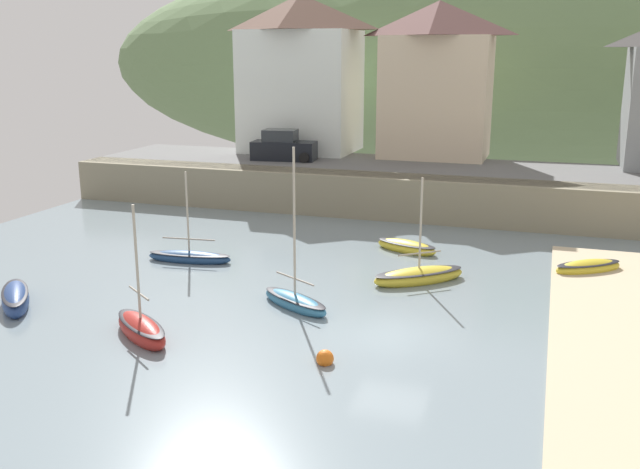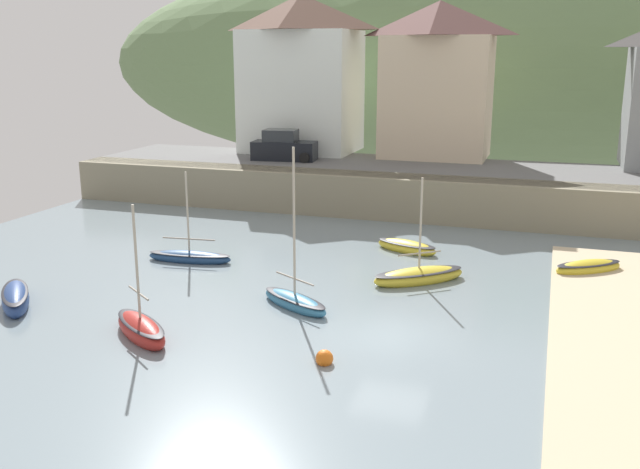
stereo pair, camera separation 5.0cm
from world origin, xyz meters
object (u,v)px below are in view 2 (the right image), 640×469
object	(u,v)px
sailboat_blue_trim	(419,276)
sailboat_white_hull	(588,268)
rowboat_small_beached	(295,300)
mooring_buoy	(324,358)
parked_car_near_slipway	(284,147)
waterfront_building_centre	(437,79)
motorboat_with_cabin	(15,298)
dinghy_open_wooden	(190,257)
fishing_boat_green	(407,247)
waterfront_building_left	(301,73)
sailboat_far_left	(141,329)

from	to	relation	value
sailboat_blue_trim	sailboat_white_hull	distance (m)	7.54
sailboat_blue_trim	rowboat_small_beached	bearing A→B (deg)	-170.37
mooring_buoy	parked_car_near_slipway	bearing A→B (deg)	113.95
waterfront_building_centre	motorboat_with_cabin	size ratio (longest dim) A/B	3.01
sailboat_white_hull	parked_car_near_slipway	distance (m)	21.81
sailboat_blue_trim	sailboat_white_hull	bearing A→B (deg)	-11.86
sailboat_blue_trim	motorboat_with_cabin	bearing A→B (deg)	169.12
sailboat_blue_trim	sailboat_white_hull	world-z (taller)	sailboat_blue_trim
dinghy_open_wooden	sailboat_blue_trim	world-z (taller)	sailboat_blue_trim
fishing_boat_green	motorboat_with_cabin	distance (m)	17.18
waterfront_building_centre	mooring_buoy	xyz separation A→B (m)	(1.46, -28.10, -7.30)
waterfront_building_left	fishing_boat_green	bearing A→B (deg)	-54.50
sailboat_blue_trim	parked_car_near_slipway	bearing A→B (deg)	88.52
sailboat_far_left	waterfront_building_left	bearing A→B (deg)	135.62
waterfront_building_left	motorboat_with_cabin	bearing A→B (deg)	-93.51
rowboat_small_beached	mooring_buoy	distance (m)	5.02
motorboat_with_cabin	sailboat_blue_trim	bearing A→B (deg)	78.17
sailboat_far_left	sailboat_white_hull	xyz separation A→B (m)	(14.32, 12.23, -0.07)
waterfront_building_left	dinghy_open_wooden	world-z (taller)	waterfront_building_left
dinghy_open_wooden	sailboat_white_hull	distance (m)	17.49
sailboat_far_left	sailboat_blue_trim	world-z (taller)	sailboat_far_left
waterfront_building_centre	dinghy_open_wooden	xyz separation A→B (m)	(-7.69, -19.74, -7.24)
sailboat_blue_trim	mooring_buoy	world-z (taller)	sailboat_blue_trim
motorboat_with_cabin	dinghy_open_wooden	bearing A→B (deg)	114.33
sailboat_white_hull	mooring_buoy	xyz separation A→B (m)	(-7.91, -12.26, -0.06)
sailboat_white_hull	sailboat_blue_trim	bearing A→B (deg)	171.70
parked_car_near_slipway	fishing_boat_green	bearing A→B (deg)	-51.47
waterfront_building_centre	motorboat_with_cabin	distance (m)	29.98
waterfront_building_left	fishing_boat_green	distance (m)	19.87
waterfront_building_left	motorboat_with_cabin	xyz separation A→B (m)	(-1.65, -26.93, -7.46)
waterfront_building_left	sailboat_white_hull	world-z (taller)	waterfront_building_left
sailboat_white_hull	fishing_boat_green	bearing A→B (deg)	137.66
parked_car_near_slipway	dinghy_open_wooden	bearing A→B (deg)	-91.02
waterfront_building_left	sailboat_white_hull	xyz separation A→B (m)	(18.76, -15.84, -7.53)
dinghy_open_wooden	rowboat_small_beached	xyz separation A→B (m)	(6.58, -4.06, 0.04)
rowboat_small_beached	mooring_buoy	xyz separation A→B (m)	(2.56, -4.31, -0.10)
dinghy_open_wooden	sailboat_far_left	size ratio (longest dim) A/B	0.90
rowboat_small_beached	sailboat_far_left	distance (m)	5.76
rowboat_small_beached	parked_car_near_slipway	bearing A→B (deg)	142.60
sailboat_white_hull	sailboat_far_left	bearing A→B (deg)	-175.67
motorboat_with_cabin	sailboat_white_hull	distance (m)	23.23
sailboat_white_hull	rowboat_small_beached	bearing A→B (deg)	-178.95
dinghy_open_wooden	sailboat_far_left	distance (m)	8.77
parked_car_near_slipway	mooring_buoy	world-z (taller)	parked_car_near_slipway
waterfront_building_left	dinghy_open_wooden	xyz separation A→B (m)	(1.71, -19.74, -7.53)
parked_car_near_slipway	mooring_buoy	size ratio (longest dim) A/B	7.81
waterfront_building_centre	fishing_boat_green	distance (m)	16.68
parked_car_near_slipway	mooring_buoy	xyz separation A→B (m)	(10.48, -23.60, -3.04)
rowboat_small_beached	motorboat_with_cabin	distance (m)	10.42
mooring_buoy	sailboat_white_hull	bearing A→B (deg)	57.19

